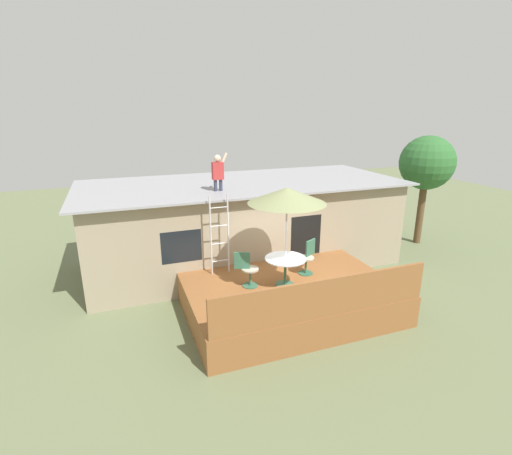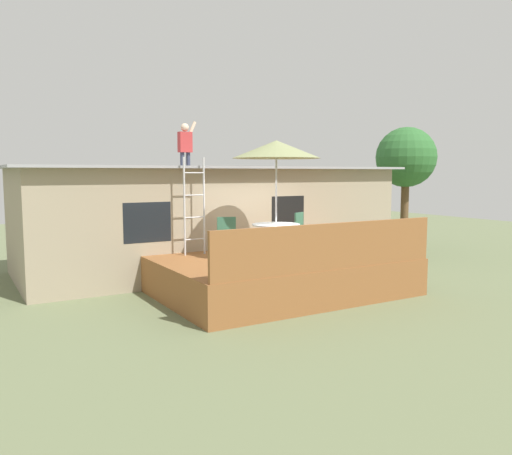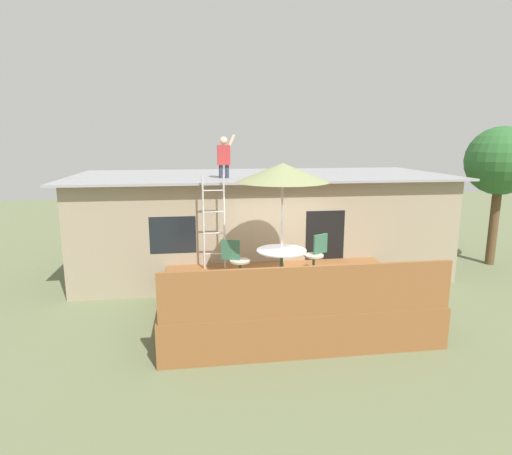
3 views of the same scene
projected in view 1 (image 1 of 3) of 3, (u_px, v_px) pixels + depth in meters
ground_plane at (287, 310)px, 10.20m from camera, size 40.00×40.00×0.00m
house at (244, 223)px, 12.99m from camera, size 10.50×4.50×2.81m
deck at (288, 296)px, 10.08m from camera, size 5.25×3.76×0.80m
deck_railing at (325, 298)px, 8.19m from camera, size 5.15×0.08×0.90m
patio_table at (285, 264)px, 9.63m from camera, size 1.04×1.04×0.74m
patio_umbrella at (287, 196)px, 9.10m from camera, size 1.90×1.90×2.54m
step_ladder at (220, 235)px, 10.22m from camera, size 0.52×0.04×2.20m
person_figure at (218, 170)px, 11.05m from camera, size 0.47×0.20×1.11m
patio_chair_left at (247, 269)px, 9.63m from camera, size 0.61×0.44×0.92m
patio_chair_right at (308, 257)px, 10.41m from camera, size 0.58×0.44×0.92m
backyard_tree at (427, 164)px, 14.35m from camera, size 2.02×2.02×4.18m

